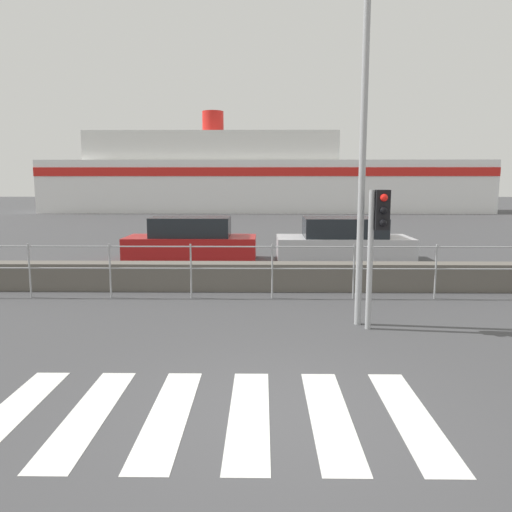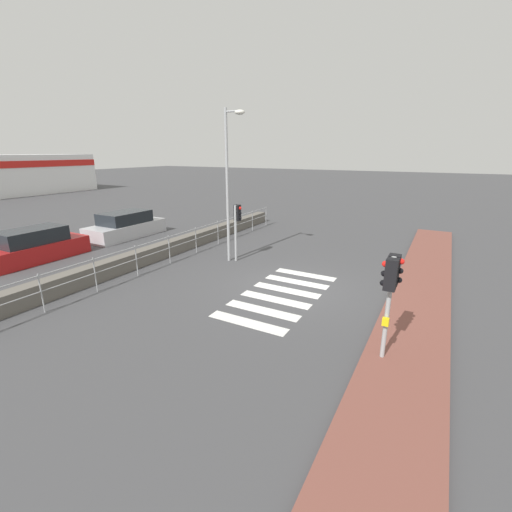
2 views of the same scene
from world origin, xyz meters
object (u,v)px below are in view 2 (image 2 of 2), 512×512
object	(u,v)px
parked_car_red	(34,247)
parked_car_silver	(126,226)
traffic_light_far	(237,220)
traffic_light_near	(391,282)
streetlamp	(230,171)

from	to	relation	value
parked_car_red	parked_car_silver	bearing A→B (deg)	-0.00
parked_car_red	parked_car_silver	size ratio (longest dim) A/B	0.98
traffic_light_far	parked_car_silver	distance (m)	7.93
parked_car_red	parked_car_silver	world-z (taller)	parked_car_red
parked_car_red	traffic_light_far	bearing A→B (deg)	-60.89
traffic_light_near	traffic_light_far	world-z (taller)	traffic_light_near
parked_car_silver	traffic_light_far	bearing A→B (deg)	-95.11
traffic_light_near	parked_car_silver	bearing A→B (deg)	69.15
traffic_light_near	traffic_light_far	size ratio (longest dim) A/B	1.03
traffic_light_far	parked_car_silver	bearing A→B (deg)	84.89
traffic_light_far	streetlamp	size ratio (longest dim) A/B	0.39
streetlamp	parked_car_silver	distance (m)	8.37
traffic_light_near	parked_car_red	world-z (taller)	traffic_light_near
traffic_light_near	parked_car_silver	distance (m)	15.84
traffic_light_near	parked_car_red	bearing A→B (deg)	87.78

